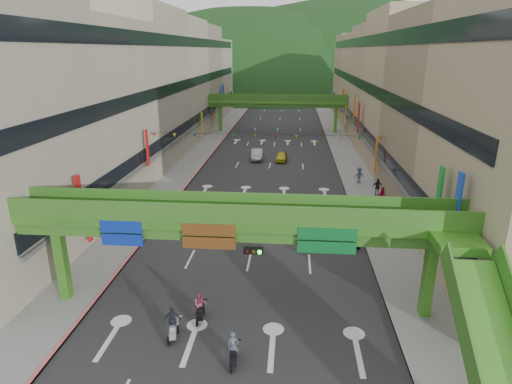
# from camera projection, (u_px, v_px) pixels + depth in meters

# --- Properties ---
(ground) EXTENTS (320.00, 320.00, 0.00)m
(ground) POSITION_uv_depth(u_px,v_px,m) (224.00, 378.00, 20.62)
(ground) COLOR black
(ground) RESTS_ON ground
(road_slab) EXTENTS (18.00, 140.00, 0.02)m
(road_slab) POSITION_uv_depth(u_px,v_px,m) (273.00, 149.00, 67.87)
(road_slab) COLOR #28282B
(road_slab) RESTS_ON ground
(sidewalk_left) EXTENTS (4.00, 140.00, 0.15)m
(sidewalk_left) POSITION_uv_depth(u_px,v_px,m) (205.00, 148.00, 68.75)
(sidewalk_left) COLOR gray
(sidewalk_left) RESTS_ON ground
(sidewalk_right) EXTENTS (4.00, 140.00, 0.15)m
(sidewalk_right) POSITION_uv_depth(u_px,v_px,m) (343.00, 150.00, 66.95)
(sidewalk_right) COLOR gray
(sidewalk_right) RESTS_ON ground
(curb_left) EXTENTS (0.20, 140.00, 0.18)m
(curb_left) POSITION_uv_depth(u_px,v_px,m) (217.00, 148.00, 68.59)
(curb_left) COLOR #CC5959
(curb_left) RESTS_ON ground
(curb_right) EXTENTS (0.20, 140.00, 0.18)m
(curb_right) POSITION_uv_depth(u_px,v_px,m) (331.00, 150.00, 67.10)
(curb_right) COLOR gray
(curb_right) RESTS_ON ground
(building_row_left) EXTENTS (12.80, 95.00, 19.00)m
(building_row_left) POSITION_uv_depth(u_px,v_px,m) (153.00, 88.00, 66.43)
(building_row_left) COLOR #9E937F
(building_row_left) RESTS_ON ground
(building_row_right) EXTENTS (12.80, 95.00, 19.00)m
(building_row_right) POSITION_uv_depth(u_px,v_px,m) (402.00, 89.00, 63.34)
(building_row_right) COLOR gray
(building_row_right) RESTS_ON ground
(overpass_near) EXTENTS (28.00, 12.27, 7.10)m
(overpass_near) POSITION_uv_depth(u_px,v_px,m) (253.00, 234.00, 23.98)
(overpass_near) COLOR #4C9E2D
(overpass_near) RESTS_ON ground
(overpass_far) EXTENTS (28.00, 2.20, 7.10)m
(overpass_far) POSITION_uv_depth(u_px,v_px,m) (277.00, 104.00, 80.34)
(overpass_far) COLOR #4C9E2D
(overpass_far) RESTS_ON ground
(hill_left) EXTENTS (168.00, 140.00, 112.00)m
(hill_left) POSITION_uv_depth(u_px,v_px,m) (249.00, 89.00, 173.07)
(hill_left) COLOR #1C4419
(hill_left) RESTS_ON ground
(hill_right) EXTENTS (208.00, 176.00, 128.00)m
(hill_right) POSITION_uv_depth(u_px,v_px,m) (344.00, 86.00, 188.71)
(hill_right) COLOR #1C4419
(hill_right) RESTS_ON ground
(bunting_string) EXTENTS (26.00, 0.36, 0.47)m
(bunting_string) POSITION_uv_depth(u_px,v_px,m) (265.00, 137.00, 47.09)
(bunting_string) COLOR black
(bunting_string) RESTS_ON ground
(scooter_rider_near) EXTENTS (0.62, 1.60, 1.85)m
(scooter_rider_near) POSITION_uv_depth(u_px,v_px,m) (233.00, 350.00, 21.27)
(scooter_rider_near) COLOR black
(scooter_rider_near) RESTS_ON ground
(scooter_rider_mid) EXTENTS (0.81, 1.59, 1.83)m
(scooter_rider_mid) POSITION_uv_depth(u_px,v_px,m) (200.00, 306.00, 24.74)
(scooter_rider_mid) COLOR black
(scooter_rider_mid) RESTS_ON ground
(scooter_rider_left) EXTENTS (1.01, 1.58, 1.96)m
(scooter_rider_left) POSITION_uv_depth(u_px,v_px,m) (173.00, 323.00, 23.14)
(scooter_rider_left) COLOR gray
(scooter_rider_left) RESTS_ON ground
(scooter_rider_far) EXTENTS (0.93, 1.60, 2.11)m
(scooter_rider_far) POSITION_uv_depth(u_px,v_px,m) (242.00, 221.00, 36.64)
(scooter_rider_far) COLOR maroon
(scooter_rider_far) RESTS_ON ground
(parked_scooter_row) EXTENTS (1.60, 7.15, 1.08)m
(parked_scooter_row) POSITION_uv_depth(u_px,v_px,m) (346.00, 227.00, 36.94)
(parked_scooter_row) COLOR black
(parked_scooter_row) RESTS_ON ground
(car_silver) EXTENTS (1.84, 4.64, 1.50)m
(car_silver) POSITION_uv_depth(u_px,v_px,m) (257.00, 154.00, 61.53)
(car_silver) COLOR #9A999F
(car_silver) RESTS_ON ground
(car_yellow) EXTENTS (1.67, 3.82, 1.28)m
(car_yellow) POSITION_uv_depth(u_px,v_px,m) (281.00, 157.00, 60.60)
(car_yellow) COLOR gold
(car_yellow) RESTS_ON ground
(pedestrian_red) EXTENTS (0.95, 0.78, 1.80)m
(pedestrian_red) POSITION_uv_depth(u_px,v_px,m) (382.00, 197.00, 43.13)
(pedestrian_red) COLOR red
(pedestrian_red) RESTS_ON ground
(pedestrian_dark) EXTENTS (1.13, 0.57, 1.86)m
(pedestrian_dark) POSITION_uv_depth(u_px,v_px,m) (377.00, 188.00, 45.83)
(pedestrian_dark) COLOR #23202A
(pedestrian_dark) RESTS_ON ground
(pedestrian_blue) EXTENTS (0.97, 0.74, 1.86)m
(pedestrian_blue) POSITION_uv_depth(u_px,v_px,m) (359.00, 176.00, 50.20)
(pedestrian_blue) COLOR #32415D
(pedestrian_blue) RESTS_ON ground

